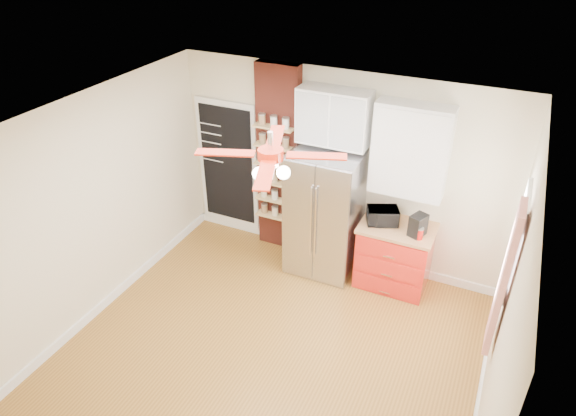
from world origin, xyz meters
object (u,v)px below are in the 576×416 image
at_px(toaster_oven, 382,216).
at_px(pantry_jar_oats, 263,158).
at_px(red_cabinet, 394,256).
at_px(coffee_maker, 418,225).
at_px(canister_left, 419,234).
at_px(ceiling_fan, 271,155).
at_px(fridge, 324,213).

distance_m(toaster_oven, pantry_jar_oats, 1.77).
bearing_deg(pantry_jar_oats, red_cabinet, -2.23).
xyz_separation_m(toaster_oven, coffee_maker, (0.46, -0.08, 0.03)).
bearing_deg(canister_left, red_cabinet, 152.11).
relative_size(red_cabinet, pantry_jar_oats, 7.52).
height_order(ceiling_fan, pantry_jar_oats, ceiling_fan).
distance_m(coffee_maker, pantry_jar_oats, 2.22).
relative_size(fridge, coffee_maker, 6.32).
bearing_deg(canister_left, toaster_oven, 162.86).
bearing_deg(fridge, canister_left, -4.72).
height_order(fridge, canister_left, fridge).
xyz_separation_m(fridge, ceiling_fan, (0.05, -1.63, 1.55)).
bearing_deg(ceiling_fan, pantry_jar_oats, 119.85).
height_order(red_cabinet, coffee_maker, coffee_maker).
height_order(red_cabinet, canister_left, canister_left).
relative_size(fridge, red_cabinet, 1.86).
xyz_separation_m(fridge, pantry_jar_oats, (-0.96, 0.12, 0.56)).
height_order(red_cabinet, ceiling_fan, ceiling_fan).
bearing_deg(toaster_oven, pantry_jar_oats, 153.40).
height_order(fridge, coffee_maker, fridge).
bearing_deg(pantry_jar_oats, toaster_oven, -2.49).
xyz_separation_m(fridge, red_cabinet, (0.97, 0.05, -0.42)).
bearing_deg(coffee_maker, toaster_oven, -167.80).
bearing_deg(canister_left, fridge, 175.28).
height_order(fridge, ceiling_fan, ceiling_fan).
bearing_deg(red_cabinet, ceiling_fan, -118.71).
distance_m(ceiling_fan, canister_left, 2.43).
bearing_deg(toaster_oven, red_cabinet, -24.15).
bearing_deg(coffee_maker, canister_left, -41.50).
distance_m(red_cabinet, coffee_maker, 0.64).
relative_size(ceiling_fan, toaster_oven, 3.65).
xyz_separation_m(red_cabinet, coffee_maker, (0.25, -0.08, 0.59)).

